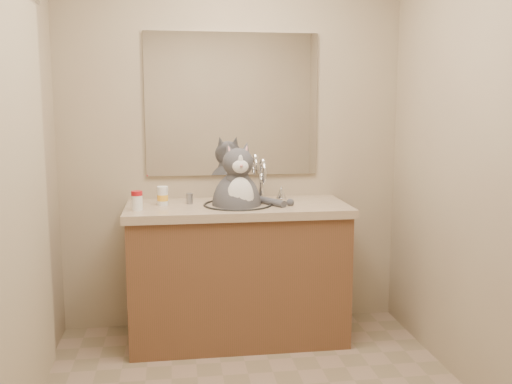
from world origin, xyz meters
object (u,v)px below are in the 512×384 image
grey_canister (190,199)px  pill_bottle_redcap (137,201)px  cat (237,200)px  pill_bottle_orange (163,196)px

grey_canister → pill_bottle_redcap: bearing=-150.5°
pill_bottle_redcap → cat: bearing=8.3°
pill_bottle_orange → grey_canister: size_ratio=1.77×
pill_bottle_redcap → pill_bottle_orange: (0.14, 0.15, -0.00)m
cat → pill_bottle_orange: bearing=167.2°
cat → pill_bottle_orange: size_ratio=5.21×
pill_bottle_redcap → pill_bottle_orange: bearing=45.9°
pill_bottle_redcap → pill_bottle_orange: pill_bottle_orange is taller
pill_bottle_redcap → grey_canister: (0.30, 0.17, -0.02)m
cat → pill_bottle_redcap: 0.60m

